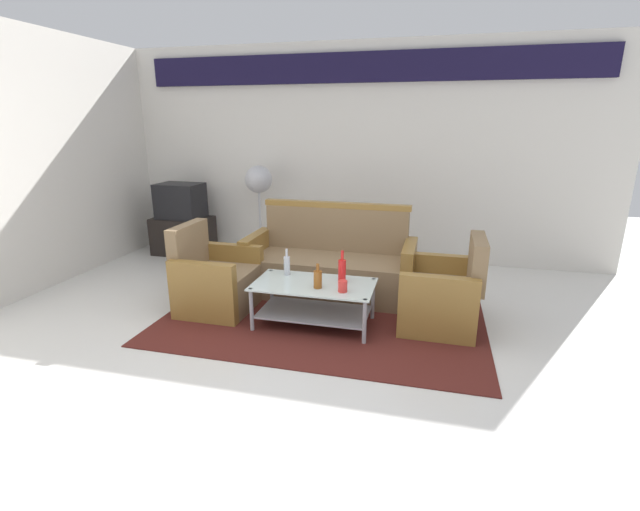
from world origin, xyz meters
name	(u,v)px	position (x,y,z in m)	size (l,w,h in m)	color
ground_plane	(292,362)	(0.00, 0.00, 0.00)	(14.00, 14.00, 0.00)	silver
wall_back	(360,149)	(0.00, 3.05, 1.48)	(6.52, 0.19, 2.80)	silver
rug	(324,316)	(0.04, 0.90, 0.01)	(3.02, 2.04, 0.01)	#511E19
couch	(330,266)	(-0.04, 1.53, 0.32)	(1.81, 0.76, 0.96)	#7F6647
armchair_left	(216,282)	(-1.06, 0.84, 0.29)	(0.71, 0.77, 0.85)	#7F6647
armchair_right	(442,297)	(1.13, 0.98, 0.29)	(0.71, 0.77, 0.85)	#7F6647
coffee_table	(314,298)	(-0.01, 0.70, 0.27)	(1.10, 0.60, 0.40)	silver
bottle_brown	(318,279)	(0.05, 0.61, 0.49)	(0.07, 0.07, 0.22)	brown
bottle_clear	(287,265)	(-0.32, 0.88, 0.51)	(0.06, 0.06, 0.26)	silver
bottle_red	(342,270)	(0.23, 0.82, 0.52)	(0.07, 0.07, 0.30)	red
cup	(343,286)	(0.29, 0.57, 0.46)	(0.08, 0.08, 0.10)	red
tv_stand	(184,236)	(-2.43, 2.55, 0.26)	(0.80, 0.50, 0.52)	black
television	(181,201)	(-2.43, 2.55, 0.76)	(0.61, 0.47, 0.48)	black
pedestal_fan	(259,185)	(-1.27, 2.60, 1.01)	(0.36, 0.36, 1.27)	#2D2D33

